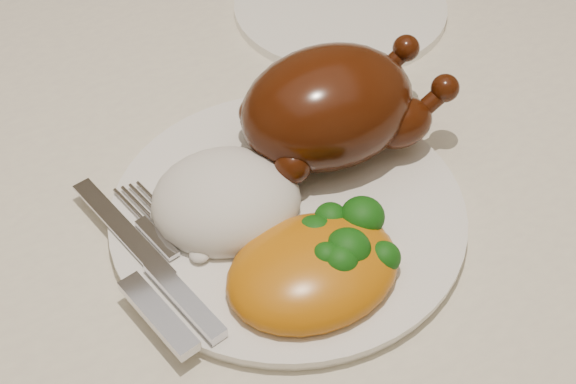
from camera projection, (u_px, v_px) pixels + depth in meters
name	position (u px, v px, depth m)	size (l,w,h in m)	color
dining_table	(234.00, 157.00, 0.85)	(1.60, 0.90, 0.76)	brown
tablecloth	(230.00, 105.00, 0.80)	(1.73, 1.03, 0.18)	beige
dinner_plate	(288.00, 214.00, 0.65)	(0.28, 0.28, 0.01)	white
side_plate	(340.00, 7.00, 0.85)	(0.23, 0.23, 0.01)	white
roast_chicken	(333.00, 106.00, 0.66)	(0.18, 0.12, 0.10)	#3F1406
rice_mound	(226.00, 201.00, 0.63)	(0.14, 0.13, 0.06)	white
mac_and_cheese	(323.00, 261.00, 0.59)	(0.14, 0.11, 0.05)	orange
cutlery	(158.00, 279.00, 0.59)	(0.07, 0.20, 0.01)	#BCBCC3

